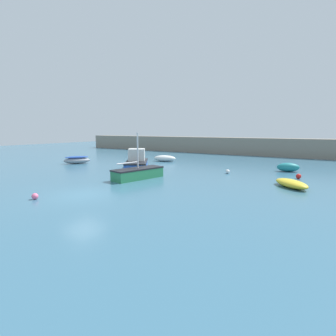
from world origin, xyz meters
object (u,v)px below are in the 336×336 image
Objects in this scene: sailboat_twin_hulled at (138,173)px; mooring_buoy_red at (299,176)px; rowboat_blue_near at (165,158)px; mooring_buoy_white at (228,172)px; open_tender_yellow at (291,184)px; mooring_buoy_pink at (35,196)px; fishing_dinghy_green at (288,167)px; rowboat_with_red_cover at (77,160)px; cabin_cruiser_white at (137,162)px.

sailboat_twin_hulled is 13.96m from mooring_buoy_red.
mooring_buoy_white is at bearing 140.78° from rowboat_blue_near.
sailboat_twin_hulled reaches higher than open_tender_yellow.
rowboat_blue_near is at bearing 100.51° from mooring_buoy_pink.
mooring_buoy_red is 1.07× the size of mooring_buoy_white.
mooring_buoy_white is at bearing -173.60° from mooring_buoy_red.
rowboat_with_red_cover is at bearing 1.45° from fishing_dinghy_green.
open_tender_yellow is at bearing 43.29° from mooring_buoy_pink.
rowboat_with_red_cover is 0.67× the size of sailboat_twin_hulled.
rowboat_with_red_cover is 8.02× the size of mooring_buoy_white.
rowboat_blue_near is (-15.32, 0.61, -0.04)m from fishing_dinghy_green.
rowboat_blue_near is 7.38× the size of mooring_buoy_red.
rowboat_blue_near reaches higher than mooring_buoy_red.
cabin_cruiser_white is 7.85m from rowboat_blue_near.
cabin_cruiser_white is 12.74× the size of mooring_buoy_red.
open_tender_yellow is 0.65× the size of sailboat_twin_hulled.
open_tender_yellow is 6.96m from mooring_buoy_white.
sailboat_twin_hulled is at bearing 31.34° from fishing_dinghy_green.
rowboat_with_red_cover is 18.86m from mooring_buoy_white.
open_tender_yellow is at bearing 83.72° from fishing_dinghy_green.
cabin_cruiser_white is at bearing -163.85° from mooring_buoy_white.
sailboat_twin_hulled reaches higher than mooring_buoy_white.
rowboat_blue_near reaches higher than mooring_buoy_pink.
open_tender_yellow is at bearing -90.90° from mooring_buoy_red.
mooring_buoy_red is 20.66m from mooring_buoy_pink.
mooring_buoy_pink is at bearing 86.94° from rowboat_blue_near.
mooring_buoy_white is at bearing 71.34° from cabin_cruiser_white.
mooring_buoy_red is at bearing 132.23° from rowboat_with_red_cover.
cabin_cruiser_white is 1.72× the size of open_tender_yellow.
sailboat_twin_hulled is (-10.44, -11.22, 0.05)m from fishing_dinghy_green.
cabin_cruiser_white is 9.54m from mooring_buoy_white.
open_tender_yellow reaches higher than mooring_buoy_white.
fishing_dinghy_green is 24.51m from rowboat_with_red_cover.
mooring_buoy_white is (-4.76, -4.46, -0.24)m from fishing_dinghy_green.
fishing_dinghy_green reaches higher than mooring_buoy_white.
mooring_buoy_white is (18.66, 2.78, -0.26)m from rowboat_with_red_cover.
rowboat_blue_near is (-16.63, 8.46, 0.12)m from open_tender_yellow.
sailboat_twin_hulled is at bearing 62.35° from open_tender_yellow.
mooring_buoy_red is at bearing 94.23° from fishing_dinghy_green.
cabin_cruiser_white is 5.39m from sailboat_twin_hulled.
rowboat_with_red_cover is 11.28m from rowboat_blue_near.
open_tender_yellow is at bearing -61.40° from sailboat_twin_hulled.
mooring_buoy_pink is at bearing -174.43° from sailboat_twin_hulled.
open_tender_yellow is 1.00× the size of rowboat_blue_near.
rowboat_blue_near is 17.26m from mooring_buoy_red.
rowboat_blue_near reaches higher than mooring_buoy_white.
cabin_cruiser_white is at bearing -167.69° from mooring_buoy_red.
rowboat_blue_near is 12.79m from sailboat_twin_hulled.
rowboat_blue_near is 11.71m from mooring_buoy_white.
open_tender_yellow is 0.98× the size of rowboat_with_red_cover.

